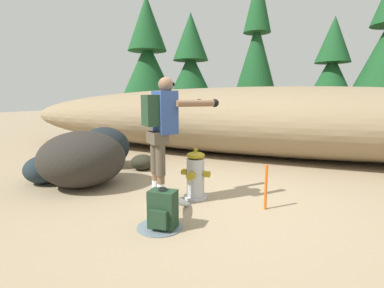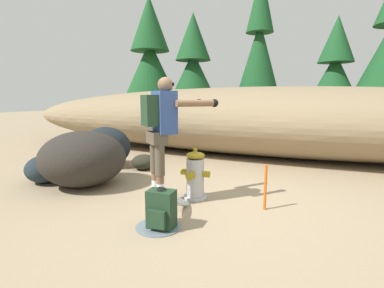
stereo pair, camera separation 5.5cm
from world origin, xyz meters
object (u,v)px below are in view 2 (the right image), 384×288
boulder_large (106,147)px  boulder_mid (83,159)px  fire_hydrant (195,176)px  boulder_small (45,169)px  spare_backpack (161,210)px  survey_stake (265,187)px  utility_worker (163,125)px  boulder_outlier (144,162)px

boulder_large → boulder_mid: bearing=-65.3°
fire_hydrant → boulder_small: size_ratio=1.03×
fire_hydrant → spare_backpack: (0.04, -1.06, -0.12)m
fire_hydrant → survey_stake: (1.01, -0.03, -0.04)m
boulder_large → boulder_small: size_ratio=1.44×
fire_hydrant → utility_worker: (-0.31, -0.37, 0.76)m
spare_backpack → boulder_mid: size_ratio=0.34×
boulder_small → boulder_outlier: size_ratio=1.43×
spare_backpack → boulder_large: size_ratio=0.45×
spare_backpack → utility_worker: bearing=-157.3°
utility_worker → boulder_large: (-2.23, 1.48, -0.68)m
spare_backpack → boulder_large: (-2.58, 2.17, 0.21)m
fire_hydrant → survey_stake: size_ratio=1.23×
spare_backpack → survey_stake: 1.42m
boulder_large → boulder_mid: (0.58, -1.27, 0.04)m
utility_worker → fire_hydrant: bearing=-0.3°
utility_worker → survey_stake: utility_worker is taller
boulder_outlier → utility_worker: bearing=-49.1°
spare_backpack → boulder_outlier: bearing=-147.0°
utility_worker → boulder_mid: 1.78m
fire_hydrant → boulder_outlier: fire_hydrant is taller
spare_backpack → boulder_outlier: spare_backpack is taller
utility_worker → spare_backpack: (0.35, -0.70, -0.88)m
utility_worker → boulder_large: size_ratio=1.67×
boulder_mid → survey_stake: bearing=2.5°
utility_worker → boulder_outlier: (-1.35, 1.56, -0.94)m
boulder_large → boulder_small: bearing=-97.0°
utility_worker → boulder_small: size_ratio=2.40×
boulder_outlier → boulder_mid: bearing=-102.2°
fire_hydrant → boulder_large: size_ratio=0.72×
boulder_mid → spare_backpack: bearing=-24.4°
utility_worker → boulder_outlier: bearing=80.5°
spare_backpack → survey_stake: size_ratio=0.78×
utility_worker → boulder_mid: size_ratio=1.23×
boulder_mid → boulder_outlier: size_ratio=2.78×
fire_hydrant → boulder_small: fire_hydrant is taller
boulder_large → utility_worker: bearing=-33.5°
fire_hydrant → boulder_large: 2.77m
boulder_mid → survey_stake: (2.96, 0.13, -0.16)m
boulder_small → boulder_outlier: boulder_small is taller
boulder_outlier → boulder_small: bearing=-125.3°
survey_stake → boulder_mid: bearing=-177.5°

